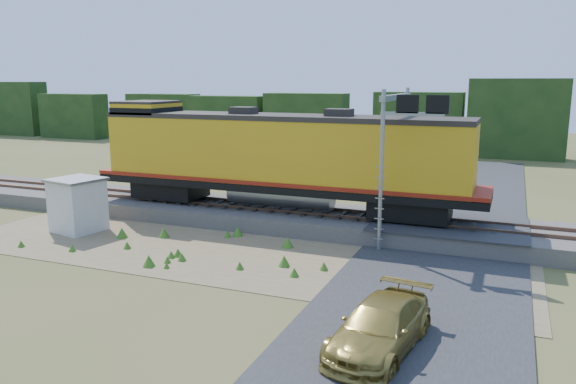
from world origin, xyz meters
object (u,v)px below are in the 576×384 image
at_px(locomotive, 275,156).
at_px(shed, 78,205).
at_px(car, 380,327).
at_px(signal_gantry, 401,128).

bearing_deg(locomotive, shed, -148.91).
distance_m(locomotive, shed, 10.21).
bearing_deg(car, signal_gantry, 106.97).
relative_size(locomotive, signal_gantry, 2.93).
xyz_separation_m(locomotive, shed, (-8.53, -5.15, -2.25)).
bearing_deg(locomotive, car, -55.13).
bearing_deg(locomotive, signal_gantry, -5.77).
bearing_deg(signal_gantry, locomotive, 174.23).
xyz_separation_m(locomotive, signal_gantry, (6.59, -0.67, 1.72)).
xyz_separation_m(locomotive, car, (8.37, -12.01, -2.92)).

